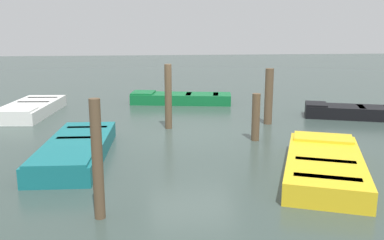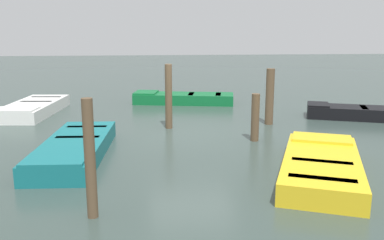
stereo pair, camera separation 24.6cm
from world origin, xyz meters
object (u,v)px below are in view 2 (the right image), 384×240
Objects in this scene: rowboat_green at (183,98)px; mooring_piling_center at (90,159)px; mooring_piling_mid_left at (169,97)px; mooring_piling_far_right at (270,97)px; rowboat_white at (33,108)px; rowboat_teal at (75,148)px; rowboat_yellow at (321,165)px; mooring_piling_mid_right at (255,117)px; rowboat_black at (355,112)px.

mooring_piling_center is at bearing 88.57° from rowboat_green.
mooring_piling_mid_left reaches higher than mooring_piling_far_right.
mooring_piling_mid_left is (4.65, -2.71, 0.75)m from rowboat_white.
rowboat_teal is 2.32× the size of mooring_piling_far_right.
rowboat_white is at bearing 149.75° from mooring_piling_mid_left.
rowboat_white is (-5.45, -1.58, 0.00)m from rowboat_green.
rowboat_yellow is 4.74m from mooring_piling_far_right.
mooring_piling_far_right is at bearing 63.24° from mooring_piling_mid_right.
rowboat_green is 1.02× the size of rowboat_teal.
rowboat_yellow is at bearing 77.17° from rowboat_black.
rowboat_white is 3.06× the size of mooring_piling_mid_right.
rowboat_black is 10.23m from mooring_piling_center.
rowboat_black is 1.75× the size of mooring_piling_center.
rowboat_green is at bearing 159.50° from rowboat_teal.
mooring_piling_far_right is (-3.11, -0.51, 0.65)m from rowboat_black.
rowboat_green is 1.07× the size of rowboat_white.
mooring_piling_center is (-4.66, -6.11, 0.07)m from mooring_piling_far_right.
mooring_piling_far_right reaches higher than rowboat_black.
rowboat_green is 1.07× the size of rowboat_yellow.
mooring_piling_far_right is at bearing 29.85° from rowboat_black.
rowboat_white is at bearing 10.26° from rowboat_black.
rowboat_black is 0.85× the size of rowboat_white.
mooring_piling_far_right is 0.92× the size of mooring_piling_center.
mooring_piling_mid_right is (6.84, -4.40, 0.42)m from rowboat_white.
mooring_piling_center reaches higher than rowboat_yellow.
rowboat_teal is 3.20× the size of mooring_piling_mid_right.
mooring_piling_mid_left reaches higher than rowboat_teal.
rowboat_white is 8.14m from mooring_piling_mid_right.
rowboat_white is 2.01× the size of mooring_piling_mid_left.
rowboat_black is 6.22m from rowboat_yellow.
rowboat_teal is at bearing -152.23° from mooring_piling_far_right.
mooring_piling_mid_right is 2.14m from mooring_piling_far_right.
rowboat_teal and rowboat_white have the same top height.
rowboat_teal is at bearing 94.01° from rowboat_yellow.
mooring_piling_mid_left is 2.79m from mooring_piling_mid_right.
mooring_piling_mid_left reaches higher than rowboat_black.
mooring_piling_far_right is 7.69m from mooring_piling_center.
rowboat_white is 8.21m from mooring_piling_far_right.
mooring_piling_center is (-2.31, -10.20, 0.73)m from rowboat_green.
rowboat_green is at bearing 112.36° from rowboat_white.
rowboat_teal is at bearing -130.99° from mooring_piling_mid_left.
rowboat_green is 9.00m from rowboat_yellow.
rowboat_black is at bearing 30.60° from mooring_piling_mid_right.
rowboat_teal is 5.46m from rowboat_yellow.
mooring_piling_mid_right reaches higher than rowboat_teal.
mooring_piling_center is at bearing -127.33° from mooring_piling_far_right.
mooring_piling_mid_right is (2.19, -1.69, -0.33)m from mooring_piling_mid_left.
rowboat_white is 5.43m from mooring_piling_mid_left.
rowboat_black is (5.46, -3.58, 0.00)m from rowboat_green.
mooring_piling_mid_right is at bearing 36.22° from rowboat_yellow.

